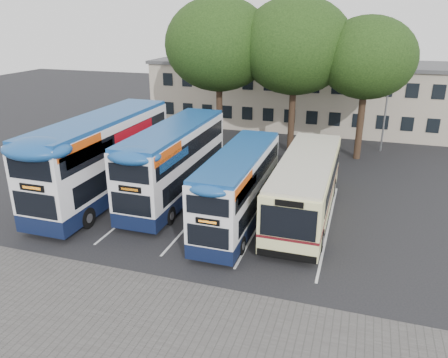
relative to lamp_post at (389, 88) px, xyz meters
name	(u,v)px	position (x,y,z in m)	size (l,w,h in m)	color
ground	(243,264)	(-6.00, -19.97, -5.08)	(120.00, 120.00, 0.00)	black
paving_strip	(150,327)	(-8.00, -24.97, -5.08)	(40.00, 6.00, 0.01)	#595654
bay_lines	(203,209)	(-9.75, -14.97, -5.08)	(14.12, 11.00, 0.01)	silver
depot_building	(318,94)	(-6.00, 7.02, -1.93)	(32.40, 8.40, 6.20)	#B6A592
lamp_post	(389,88)	(0.00, 0.00, 0.00)	(0.25, 1.05, 9.06)	gray
tree_left	(219,45)	(-12.77, -2.91, 3.11)	(8.35, 8.35, 11.76)	black
tree_mid	(296,46)	(-6.97, -2.39, 3.07)	(8.40, 8.40, 11.74)	black
tree_right	(368,58)	(-1.78, -2.57, 2.38)	(6.86, 6.86, 10.40)	black
bus_dd_left	(103,154)	(-15.87, -15.10, -2.38)	(2.86, 11.77, 4.91)	#0F1837
bus_dd_mid	(175,159)	(-11.86, -13.85, -2.67)	(2.55, 10.53, 4.39)	#0F1837
bus_dd_right	(239,185)	(-7.34, -16.04, -2.94)	(2.26, 9.34, 3.89)	#0F1837
bus_single	(306,183)	(-4.18, -13.92, -3.23)	(2.79, 10.97, 3.27)	#FAF7A6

